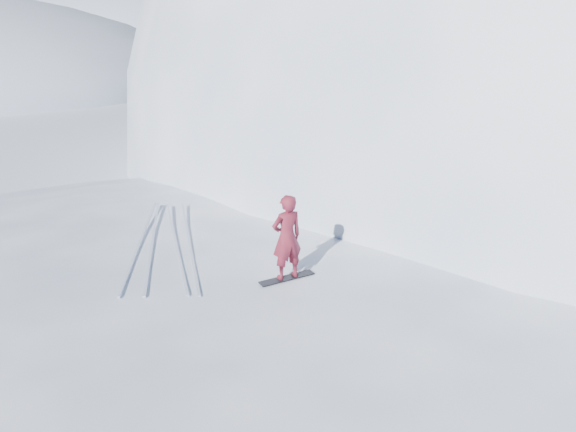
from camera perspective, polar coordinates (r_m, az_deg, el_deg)
near_ridge at (r=13.44m, az=-5.22°, el=-14.37°), size 36.00×28.00×4.80m
peak_shoulder at (r=29.95m, az=16.03°, el=4.84°), size 28.00×24.00×18.00m
far_ridge_c at (r=125.59m, az=-19.09°, el=15.91°), size 140.00×90.00×36.00m
wind_bumps at (r=13.01m, az=-12.78°, el=-16.21°), size 16.00×14.40×1.00m
snowboard at (r=11.43m, az=-0.13°, el=-6.89°), size 1.24×0.86×0.02m
snowboarder at (r=11.02m, az=-0.13°, el=-2.40°), size 0.84×0.75×1.92m
board_tracks at (r=13.71m, az=-13.56°, el=-2.61°), size 2.55×5.95×0.04m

